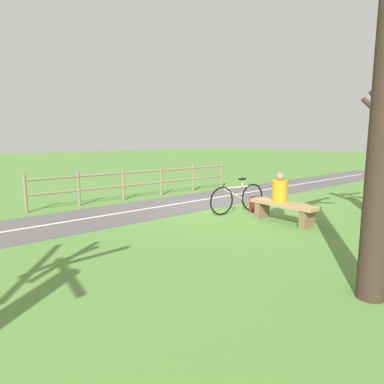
{
  "coord_description": "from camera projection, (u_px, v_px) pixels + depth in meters",
  "views": [
    {
      "loc": [
        -6.88,
        6.96,
        2.01
      ],
      "look_at": [
        -1.47,
        2.44,
        0.87
      ],
      "focal_mm": 32.1,
      "sensor_mm": 36.0,
      "label": 1
    }
  ],
  "objects": [
    {
      "name": "path_centre_line",
      "position": [
        74.0,
        220.0,
        8.25
      ],
      "size": [
        0.61,
        32.0,
        0.0
      ],
      "primitive_type": "cube",
      "rotation": [
        0.0,
        0.0,
        0.02
      ],
      "color": "silver",
      "rests_on": "paved_path"
    },
    {
      "name": "ground_plane",
      "position": [
        224.0,
        207.0,
        9.93
      ],
      "size": [
        80.0,
        80.0,
        0.0
      ],
      "primitive_type": "plane",
      "color": "#548438"
    },
    {
      "name": "fence_roadside",
      "position": [
        143.0,
        180.0,
        11.34
      ],
      "size": [
        0.16,
        7.3,
        1.03
      ],
      "rotation": [
        0.0,
        0.0,
        1.56
      ],
      "color": "#847051",
      "rests_on": "ground_plane"
    },
    {
      "name": "paved_path",
      "position": [
        74.0,
        221.0,
        8.25
      ],
      "size": [
        2.88,
        36.03,
        0.02
      ],
      "primitive_type": "cube",
      "rotation": [
        0.0,
        0.0,
        0.02
      ],
      "color": "#565454",
      "rests_on": "ground_plane"
    },
    {
      "name": "bench",
      "position": [
        283.0,
        209.0,
        8.11
      ],
      "size": [
        1.7,
        0.47,
        0.48
      ],
      "rotation": [
        0.0,
        0.0,
        -0.01
      ],
      "color": "#A88456",
      "rests_on": "ground_plane"
    },
    {
      "name": "backpack",
      "position": [
        257.0,
        204.0,
        9.27
      ],
      "size": [
        0.3,
        0.33,
        0.41
      ],
      "rotation": [
        0.0,
        0.0,
        1.42
      ],
      "color": "maroon",
      "rests_on": "ground_plane"
    },
    {
      "name": "person_seated",
      "position": [
        280.0,
        190.0,
        8.13
      ],
      "size": [
        0.37,
        0.37,
        0.7
      ],
      "rotation": [
        0.0,
        0.0,
        -0.01
      ],
      "color": "orange",
      "rests_on": "bench"
    },
    {
      "name": "bicycle",
      "position": [
        237.0,
        198.0,
        9.11
      ],
      "size": [
        0.27,
        1.79,
        0.92
      ],
      "rotation": [
        0.0,
        0.0,
        1.45
      ],
      "color": "black",
      "rests_on": "ground_plane"
    }
  ]
}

